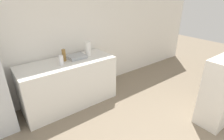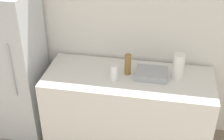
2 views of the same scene
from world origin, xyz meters
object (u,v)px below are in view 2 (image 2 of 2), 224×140
(bottle_short, at_px, (114,73))
(paper_towel_roll, at_px, (179,66))
(refrigerator, at_px, (11,65))
(bottle_tall, at_px, (128,64))

(bottle_short, relative_size, paper_towel_roll, 0.63)
(refrigerator, relative_size, bottle_tall, 7.66)
(refrigerator, distance_m, bottle_short, 1.21)
(bottle_tall, xyz_separation_m, paper_towel_roll, (0.51, 0.01, 0.02))
(bottle_short, bearing_deg, refrigerator, 172.77)
(bottle_tall, bearing_deg, paper_towel_roll, 1.19)
(refrigerator, bearing_deg, bottle_short, -7.23)
(refrigerator, height_order, bottle_short, refrigerator)
(bottle_tall, xyz_separation_m, bottle_short, (-0.11, -0.14, -0.03))
(refrigerator, bearing_deg, bottle_tall, -0.29)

